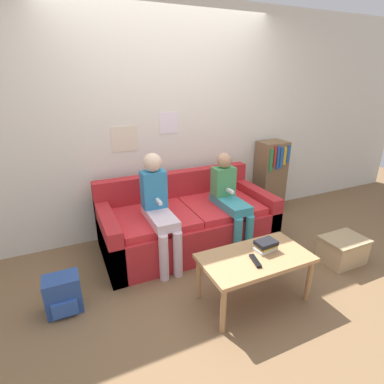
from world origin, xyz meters
TOP-DOWN VIEW (x-y plane):
  - ground_plane at (0.00, 0.00)m, footprint 10.00×10.00m
  - wall_back at (-0.00, 1.11)m, footprint 8.00×0.06m
  - couch at (0.00, 0.56)m, footprint 1.89×0.90m
  - coffee_table at (0.14, -0.52)m, footprint 0.92×0.50m
  - person_left at (-0.39, 0.37)m, footprint 0.24×0.60m
  - person_right at (0.42, 0.35)m, footprint 0.24×0.60m
  - tv_remote at (0.09, -0.59)m, footprint 0.08×0.17m
  - book_stack at (0.27, -0.48)m, footprint 0.21×0.14m
  - bookshelf at (1.41, 0.91)m, footprint 0.36×0.30m
  - storage_box at (1.31, -0.44)m, footprint 0.43×0.33m
  - backpack at (-1.35, 0.01)m, footprint 0.28×0.23m

SIDE VIEW (x-z plane):
  - ground_plane at x=0.00m, z-range 0.00..0.00m
  - storage_box at x=1.31m, z-range 0.00..0.28m
  - backpack at x=-1.35m, z-range 0.00..0.32m
  - couch at x=0.00m, z-range -0.12..0.65m
  - coffee_table at x=0.14m, z-range 0.16..0.59m
  - tv_remote at x=0.09m, z-range 0.43..0.45m
  - book_stack at x=0.27m, z-range 0.43..0.52m
  - bookshelf at x=1.41m, z-range 0.00..1.01m
  - person_right at x=0.42m, z-range 0.06..1.11m
  - person_left at x=-0.39m, z-range 0.07..1.19m
  - wall_back at x=0.00m, z-range 0.00..2.60m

